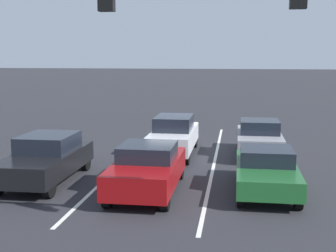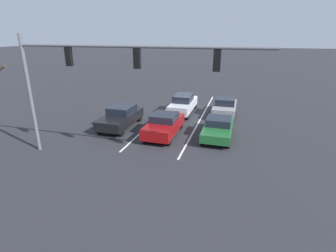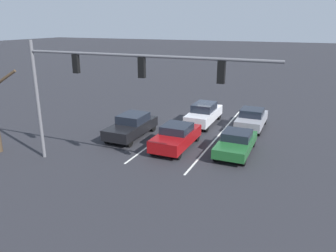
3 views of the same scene
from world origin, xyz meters
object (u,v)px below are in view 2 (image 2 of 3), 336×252
at_px(car_darkgreen_leftlane_front, 218,128).
at_px(car_silver_midlane_second, 183,104).
at_px(car_maroon_midlane_front, 164,124).
at_px(traffic_signal_gantry, 95,69).
at_px(car_gray_leftlane_second, 225,107).
at_px(car_black_rightlane_front, 121,117).

xyz_separation_m(car_darkgreen_leftlane_front, car_silver_midlane_second, (3.60, -4.99, 0.16)).
xyz_separation_m(car_maroon_midlane_front, car_darkgreen_leftlane_front, (-3.69, -0.57, -0.06)).
distance_m(car_maroon_midlane_front, traffic_signal_gantry, 6.61).
bearing_deg(car_gray_leftlane_second, car_darkgreen_leftlane_front, 89.87).
xyz_separation_m(car_silver_midlane_second, car_gray_leftlane_second, (-3.61, -0.33, -0.07)).
xyz_separation_m(car_maroon_midlane_front, car_gray_leftlane_second, (-3.70, -5.90, 0.02)).
relative_size(car_darkgreen_leftlane_front, car_gray_leftlane_second, 1.04).
bearing_deg(car_maroon_midlane_front, car_silver_midlane_second, -90.90).
bearing_deg(car_gray_leftlane_second, traffic_signal_gantry, 60.16).
xyz_separation_m(car_black_rightlane_front, traffic_signal_gantry, (-1.37, 5.23, 4.23)).
height_order(car_maroon_midlane_front, car_silver_midlane_second, car_silver_midlane_second).
height_order(car_darkgreen_leftlane_front, car_silver_midlane_second, car_silver_midlane_second).
height_order(car_black_rightlane_front, car_maroon_midlane_front, car_black_rightlane_front).
bearing_deg(traffic_signal_gantry, car_maroon_midlane_front, -116.74).
xyz_separation_m(car_black_rightlane_front, car_maroon_midlane_front, (-3.64, 0.72, -0.04)).
relative_size(car_maroon_midlane_front, car_gray_leftlane_second, 1.07).
relative_size(car_silver_midlane_second, traffic_signal_gantry, 0.36).
xyz_separation_m(car_silver_midlane_second, traffic_signal_gantry, (2.36, 10.07, 4.18)).
xyz_separation_m(car_black_rightlane_front, car_darkgreen_leftlane_front, (-7.32, 0.15, -0.10)).
bearing_deg(car_silver_midlane_second, car_darkgreen_leftlane_front, 125.78).
xyz_separation_m(car_maroon_midlane_front, car_silver_midlane_second, (-0.09, -5.56, 0.10)).
xyz_separation_m(car_black_rightlane_front, car_silver_midlane_second, (-3.73, -4.84, 0.06)).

